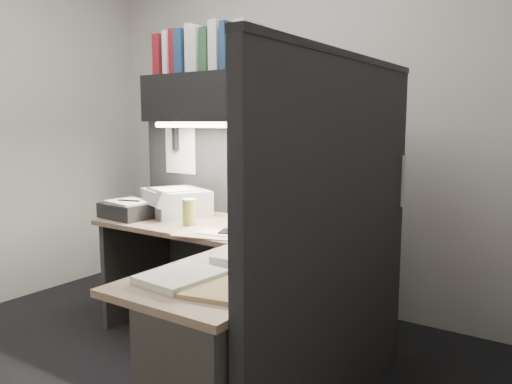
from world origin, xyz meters
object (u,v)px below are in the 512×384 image
(overhead_shelf, at_px, (252,96))
(keyboard, at_px, (256,233))
(printer, at_px, (176,202))
(notebook_stack, at_px, (130,210))
(monitor, at_px, (285,193))
(desk, at_px, (214,314))
(coffee_cup, at_px, (189,213))
(telephone, at_px, (345,226))

(overhead_shelf, bearing_deg, keyboard, -52.07)
(keyboard, relative_size, printer, 0.94)
(printer, xyz_separation_m, notebook_stack, (-0.17, -0.26, -0.03))
(monitor, bearing_deg, overhead_shelf, -153.65)
(desk, bearing_deg, overhead_shelf, 111.79)
(coffee_cup, relative_size, printer, 0.35)
(overhead_shelf, distance_m, telephone, 0.96)
(desk, bearing_deg, keyboard, 98.96)
(keyboard, bearing_deg, monitor, 66.79)
(monitor, relative_size, keyboard, 1.26)
(desk, xyz_separation_m, notebook_stack, (-1.04, 0.42, 0.34))
(overhead_shelf, height_order, printer, overhead_shelf)
(desk, xyz_separation_m, overhead_shelf, (-0.30, 0.75, 1.06))
(overhead_shelf, relative_size, printer, 3.67)
(monitor, relative_size, telephone, 2.15)
(desk, height_order, printer, printer)
(telephone, height_order, notebook_stack, notebook_stack)
(overhead_shelf, bearing_deg, desk, -68.21)
(monitor, height_order, coffee_cup, monitor)
(notebook_stack, bearing_deg, telephone, 13.95)
(desk, xyz_separation_m, coffee_cup, (-0.56, 0.47, 0.36))
(monitor, bearing_deg, notebook_stack, -136.19)
(desk, xyz_separation_m, keyboard, (-0.07, 0.46, 0.30))
(keyboard, bearing_deg, notebook_stack, 160.58)
(coffee_cup, bearing_deg, notebook_stack, -174.50)
(telephone, distance_m, printer, 1.20)
(overhead_shelf, distance_m, printer, 0.89)
(telephone, relative_size, printer, 0.55)
(monitor, xyz_separation_m, printer, (-0.81, -0.08, -0.11))
(keyboard, bearing_deg, printer, 143.02)
(desk, bearing_deg, printer, 142.03)
(desk, xyz_separation_m, monitor, (-0.06, 0.76, 0.49))
(desk, distance_m, coffee_cup, 0.82)
(coffee_cup, xyz_separation_m, notebook_stack, (-0.48, -0.05, -0.02))
(keyboard, bearing_deg, desk, -102.62)
(monitor, bearing_deg, telephone, 25.36)
(overhead_shelf, height_order, keyboard, overhead_shelf)
(monitor, distance_m, notebook_stack, 1.04)
(desk, bearing_deg, telephone, 67.02)
(overhead_shelf, bearing_deg, notebook_stack, -156.01)
(keyboard, height_order, printer, printer)
(telephone, bearing_deg, monitor, -155.79)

